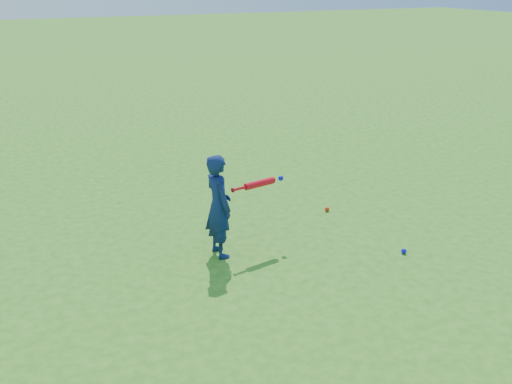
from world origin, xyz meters
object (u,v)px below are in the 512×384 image
(ground_ball_red, at_px, (327,209))
(bat_swing, at_px, (261,183))
(child, at_px, (219,206))
(ground_ball_blue, at_px, (404,251))

(ground_ball_red, xyz_separation_m, bat_swing, (-1.20, -0.48, 0.71))
(ground_ball_red, bearing_deg, child, -162.86)
(ground_ball_red, bearing_deg, ground_ball_blue, -84.98)
(child, xyz_separation_m, bat_swing, (0.54, 0.06, 0.16))
(child, distance_m, ground_ball_red, 1.90)
(ground_ball_blue, height_order, bat_swing, bat_swing)
(child, distance_m, bat_swing, 0.57)
(bat_swing, bearing_deg, child, 175.36)
(ground_ball_blue, xyz_separation_m, bat_swing, (-1.32, 0.92, 0.71))
(child, distance_m, ground_ball_blue, 2.12)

